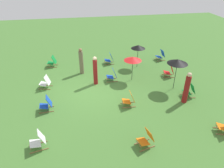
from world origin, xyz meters
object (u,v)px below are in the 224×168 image
at_px(deckchair_6, 112,75).
at_px(deckchair_5, 39,141).
at_px(deckchair_10, 47,104).
at_px(deckchair_0, 161,55).
at_px(deckchair_1, 52,62).
at_px(deckchair_8, 169,71).
at_px(deckchair_3, 129,100).
at_px(umbrella_2, 138,47).
at_px(person_2, 81,62).
at_px(person_1, 187,88).
at_px(deckchair_9, 146,139).
at_px(person_0, 95,71).
at_px(deckchair_11, 110,59).
at_px(umbrella_0, 178,62).
at_px(umbrella_1, 133,59).
at_px(deckchair_7, 46,82).
at_px(deckchair_2, 190,91).

bearing_deg(deckchair_6, deckchair_5, -38.62).
bearing_deg(deckchair_6, deckchair_10, -57.70).
bearing_deg(deckchair_5, deckchair_0, 121.04).
relative_size(deckchair_1, deckchair_8, 1.00).
xyz_separation_m(deckchair_3, umbrella_2, (-4.60, 1.73, 1.21)).
bearing_deg(deckchair_8, deckchair_0, -178.63).
xyz_separation_m(deckchair_3, person_2, (-4.27, -2.36, 0.52)).
relative_size(deckchair_8, person_1, 0.46).
bearing_deg(deckchair_9, deckchair_1, -168.01).
height_order(deckchair_5, person_0, person_0).
bearing_deg(deckchair_0, deckchair_11, -95.75).
xyz_separation_m(umbrella_0, umbrella_1, (-1.51, -2.26, -0.31)).
xyz_separation_m(deckchair_9, deckchair_10, (-3.25, -4.38, 0.00)).
relative_size(deckchair_5, deckchair_6, 1.01).
distance_m(deckchair_1, person_0, 4.31).
height_order(umbrella_1, person_1, person_1).
xyz_separation_m(umbrella_0, person_1, (1.44, 0.00, -0.94)).
bearing_deg(deckchair_6, deckchair_7, -87.77).
relative_size(umbrella_2, person_1, 0.93).
height_order(deckchair_2, umbrella_1, umbrella_1).
bearing_deg(deckchair_11, person_1, 27.75).
xyz_separation_m(person_0, person_1, (2.85, 4.67, -0.03)).
height_order(deckchair_5, person_1, person_1).
bearing_deg(deckchair_2, umbrella_2, -151.40).
height_order(umbrella_0, umbrella_1, umbrella_0).
height_order(umbrella_2, person_1, person_1).
height_order(deckchair_10, deckchair_11, same).
xyz_separation_m(deckchair_7, umbrella_1, (-0.07, 5.51, 1.15)).
bearing_deg(deckchair_6, deckchair_0, 120.52).
relative_size(person_1, person_2, 1.00).
distance_m(deckchair_6, person_2, 2.43).
bearing_deg(deckchair_5, deckchair_1, 168.20).
distance_m(deckchair_0, deckchair_10, 9.81).
bearing_deg(person_1, umbrella_0, -176.57).
height_order(deckchair_1, person_1, person_1).
bearing_deg(deckchair_3, deckchair_5, -61.55).
xyz_separation_m(deckchair_0, deckchair_2, (5.27, -0.30, 0.00)).
distance_m(deckchair_6, deckchair_9, 5.83).
xyz_separation_m(deckchair_1, deckchair_7, (3.11, -0.19, 0.00)).
distance_m(deckchair_0, umbrella_0, 4.63).
height_order(deckchair_3, umbrella_0, umbrella_0).
relative_size(deckchair_2, umbrella_2, 0.49).
relative_size(deckchair_0, person_2, 0.45).
bearing_deg(deckchair_7, person_1, 83.13).
bearing_deg(deckchair_5, deckchair_9, 69.66).
distance_m(deckchair_7, umbrella_0, 8.03).
height_order(deckchair_0, deckchair_6, same).
xyz_separation_m(deckchair_11, umbrella_2, (0.94, 1.92, 1.21)).
relative_size(deckchair_5, deckchair_11, 1.01).
xyz_separation_m(deckchair_0, deckchair_3, (5.55, -3.94, 0.00)).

